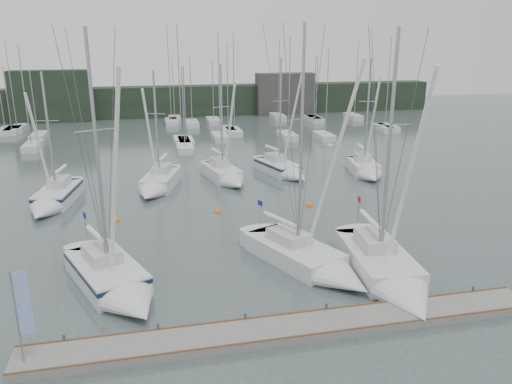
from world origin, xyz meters
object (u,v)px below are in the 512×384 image
(sailboat_near_center, at_px, (316,264))
(sailboat_mid_d, at_px, (285,170))
(sailboat_mid_a, at_px, (53,200))
(sailboat_mid_b, at_px, (157,185))
(buoy_c, at_px, (116,221))
(dock_banner, at_px, (21,309))
(sailboat_near_left, at_px, (117,284))
(sailboat_mid_c, at_px, (227,176))
(sailboat_near_right, at_px, (390,277))
(sailboat_mid_e, at_px, (366,170))
(buoy_b, at_px, (309,206))
(buoy_a, at_px, (218,212))

(sailboat_near_center, height_order, sailboat_mid_d, sailboat_near_center)
(sailboat_mid_a, xyz_separation_m, sailboat_mid_b, (8.18, 2.57, -0.04))
(buoy_c, distance_m, dock_banner, 17.43)
(buoy_c, bearing_deg, sailboat_mid_b, 65.12)
(sailboat_near_left, bearing_deg, sailboat_mid_d, 31.72)
(sailboat_mid_c, xyz_separation_m, sailboat_mid_d, (5.90, 1.00, -0.00))
(sailboat_mid_a, distance_m, dock_banner, 21.49)
(sailboat_near_right, height_order, sailboat_mid_e, sailboat_near_right)
(sailboat_mid_d, distance_m, buoy_b, 9.14)
(sailboat_mid_c, relative_size, buoy_a, 22.34)
(dock_banner, bearing_deg, sailboat_mid_e, 37.21)
(sailboat_near_center, height_order, buoy_a, sailboat_near_center)
(sailboat_mid_a, relative_size, sailboat_mid_e, 0.95)
(sailboat_near_center, height_order, sailboat_near_right, sailboat_near_center)
(sailboat_mid_d, distance_m, sailboat_mid_e, 7.92)
(sailboat_near_left, xyz_separation_m, sailboat_mid_c, (9.06, 19.66, -0.03))
(sailboat_near_center, height_order, buoy_b, sailboat_near_center)
(buoy_c, xyz_separation_m, dock_banner, (-2.67, -17.00, 2.81))
(sailboat_mid_b, xyz_separation_m, sailboat_mid_c, (6.45, 1.45, 0.01))
(sailboat_mid_c, bearing_deg, buoy_b, -68.90)
(buoy_b, height_order, dock_banner, dock_banner)
(sailboat_mid_d, bearing_deg, sailboat_near_center, -117.69)
(sailboat_near_right, bearing_deg, sailboat_near_left, 176.20)
(sailboat_near_left, relative_size, dock_banner, 3.55)
(sailboat_near_right, distance_m, buoy_a, 15.77)
(buoy_a, distance_m, dock_banner, 20.26)
(sailboat_mid_c, bearing_deg, buoy_a, -116.62)
(dock_banner, bearing_deg, buoy_c, 74.95)
(sailboat_mid_e, height_order, dock_banner, sailboat_mid_e)
(sailboat_mid_c, bearing_deg, sailboat_near_left, -127.11)
(sailboat_mid_c, xyz_separation_m, dock_banner, (-12.28, -25.27, 2.23))
(buoy_a, bearing_deg, sailboat_mid_e, 24.60)
(sailboat_near_right, relative_size, buoy_a, 28.52)
(sailboat_mid_b, height_order, sailboat_mid_d, sailboat_mid_d)
(sailboat_near_center, distance_m, sailboat_near_right, 4.17)
(sailboat_mid_e, bearing_deg, sailboat_mid_d, 175.68)
(sailboat_near_right, bearing_deg, sailboat_mid_e, 73.87)
(sailboat_near_left, distance_m, sailboat_mid_e, 29.42)
(sailboat_mid_b, xyz_separation_m, dock_banner, (-5.84, -23.82, 2.25))
(sailboat_near_center, distance_m, buoy_a, 12.14)
(sailboat_mid_a, xyz_separation_m, buoy_a, (12.59, -4.00, -0.59))
(sailboat_mid_b, distance_m, sailboat_mid_e, 20.04)
(sailboat_near_left, relative_size, sailboat_mid_d, 1.21)
(sailboat_near_left, distance_m, sailboat_mid_b, 18.40)
(sailboat_mid_c, xyz_separation_m, buoy_c, (-9.61, -8.28, -0.57))
(sailboat_near_center, xyz_separation_m, buoy_a, (-4.02, 11.44, -0.52))
(sailboat_mid_d, relative_size, buoy_c, 22.00)
(sailboat_mid_b, relative_size, dock_banner, 2.72)
(sailboat_near_left, bearing_deg, sailboat_near_center, -21.38)
(sailboat_mid_d, distance_m, buoy_c, 18.08)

